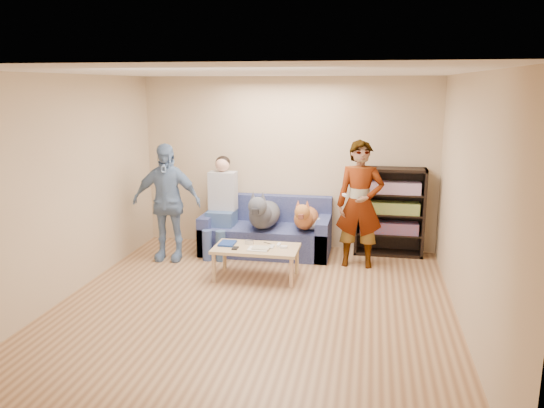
% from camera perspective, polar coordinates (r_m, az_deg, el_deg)
% --- Properties ---
extents(ground, '(5.00, 5.00, 0.00)m').
position_cam_1_polar(ground, '(6.11, -2.13, -11.20)').
color(ground, brown).
rests_on(ground, ground).
extents(ceiling, '(5.00, 5.00, 0.00)m').
position_cam_1_polar(ceiling, '(5.58, -2.36, 13.99)').
color(ceiling, white).
rests_on(ceiling, ground).
extents(wall_back, '(4.50, 0.00, 4.50)m').
position_cam_1_polar(wall_back, '(8.12, 1.71, 4.40)').
color(wall_back, tan).
rests_on(wall_back, ground).
extents(wall_front, '(4.50, 0.00, 4.50)m').
position_cam_1_polar(wall_front, '(3.41, -11.74, -7.75)').
color(wall_front, tan).
rests_on(wall_front, ground).
extents(wall_left, '(0.00, 5.00, 5.00)m').
position_cam_1_polar(wall_left, '(6.58, -21.73, 1.51)').
color(wall_left, tan).
rests_on(wall_left, ground).
extents(wall_right, '(0.00, 5.00, 5.00)m').
position_cam_1_polar(wall_right, '(5.65, 20.59, -0.10)').
color(wall_right, tan).
rests_on(wall_right, ground).
extents(blanket, '(0.47, 0.40, 0.16)m').
position_cam_1_polar(blanket, '(7.72, 4.24, -2.05)').
color(blanket, silver).
rests_on(blanket, sofa).
extents(person_standing_right, '(0.64, 0.42, 1.75)m').
position_cam_1_polar(person_standing_right, '(7.34, 9.43, -0.04)').
color(person_standing_right, gray).
rests_on(person_standing_right, ground).
extents(person_standing_left, '(1.01, 0.48, 1.68)m').
position_cam_1_polar(person_standing_left, '(7.68, -11.28, 0.19)').
color(person_standing_left, '#7190B4').
rests_on(person_standing_left, ground).
extents(held_controller, '(0.08, 0.13, 0.03)m').
position_cam_1_polar(held_controller, '(7.12, 7.83, 0.96)').
color(held_controller, silver).
rests_on(held_controller, person_standing_right).
extents(notebook_blue, '(0.20, 0.26, 0.03)m').
position_cam_1_polar(notebook_blue, '(7.02, -4.82, -4.24)').
color(notebook_blue, navy).
rests_on(notebook_blue, coffee_table).
extents(papers, '(0.26, 0.20, 0.02)m').
position_cam_1_polar(papers, '(6.78, -1.48, -4.86)').
color(papers, silver).
rests_on(papers, coffee_table).
extents(magazine, '(0.22, 0.17, 0.01)m').
position_cam_1_polar(magazine, '(6.79, -1.20, -4.72)').
color(magazine, '#AFA88C').
rests_on(magazine, coffee_table).
extents(camera_silver, '(0.11, 0.06, 0.05)m').
position_cam_1_polar(camera_silver, '(7.02, -2.46, -4.11)').
color(camera_silver, silver).
rests_on(camera_silver, coffee_table).
extents(controller_a, '(0.04, 0.13, 0.03)m').
position_cam_1_polar(controller_a, '(6.92, 0.74, -4.42)').
color(controller_a, white).
rests_on(controller_a, coffee_table).
extents(controller_b, '(0.09, 0.06, 0.03)m').
position_cam_1_polar(controller_b, '(6.84, 1.28, -4.65)').
color(controller_b, white).
rests_on(controller_b, coffee_table).
extents(headphone_cup_a, '(0.07, 0.07, 0.02)m').
position_cam_1_polar(headphone_cup_a, '(6.83, -0.10, -4.71)').
color(headphone_cup_a, silver).
rests_on(headphone_cup_a, coffee_table).
extents(headphone_cup_b, '(0.07, 0.07, 0.02)m').
position_cam_1_polar(headphone_cup_b, '(6.90, 0.02, -4.52)').
color(headphone_cup_b, silver).
rests_on(headphone_cup_b, coffee_table).
extents(pen_orange, '(0.13, 0.06, 0.01)m').
position_cam_1_polar(pen_orange, '(6.74, -2.17, -5.00)').
color(pen_orange, '#C04A1B').
rests_on(pen_orange, coffee_table).
extents(pen_black, '(0.13, 0.08, 0.01)m').
position_cam_1_polar(pen_black, '(7.03, -0.44, -4.24)').
color(pen_black, black).
rests_on(pen_black, coffee_table).
extents(wallet, '(0.07, 0.12, 0.02)m').
position_cam_1_polar(wallet, '(6.83, -3.98, -4.76)').
color(wallet, black).
rests_on(wallet, coffee_table).
extents(sofa, '(1.90, 0.85, 0.82)m').
position_cam_1_polar(sofa, '(7.99, -0.57, -3.22)').
color(sofa, '#515B93').
rests_on(sofa, ground).
extents(person_seated, '(0.40, 0.73, 1.47)m').
position_cam_1_polar(person_seated, '(7.91, -5.48, 0.23)').
color(person_seated, '#3F628B').
rests_on(person_seated, sofa).
extents(dog_gray, '(0.43, 1.26, 0.63)m').
position_cam_1_polar(dog_gray, '(7.69, -0.93, -1.03)').
color(dog_gray, '#46484F').
rests_on(dog_gray, sofa).
extents(dog_tan, '(0.35, 1.14, 0.51)m').
position_cam_1_polar(dog_tan, '(7.66, 3.62, -1.43)').
color(dog_tan, '#C0743A').
rests_on(dog_tan, sofa).
extents(coffee_table, '(1.10, 0.60, 0.42)m').
position_cam_1_polar(coffee_table, '(6.90, -1.71, -5.02)').
color(coffee_table, tan).
rests_on(coffee_table, ground).
extents(bookshelf, '(1.00, 0.34, 1.30)m').
position_cam_1_polar(bookshelf, '(7.98, 12.54, -0.60)').
color(bookshelf, black).
rests_on(bookshelf, ground).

